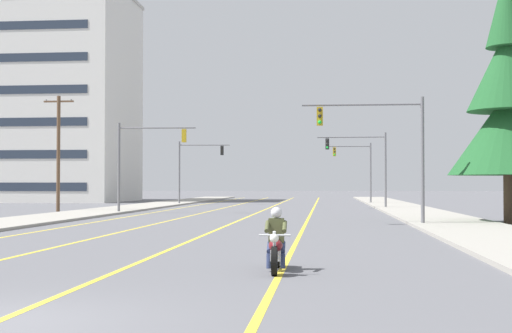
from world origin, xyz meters
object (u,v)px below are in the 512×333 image
at_px(motorcycle_with_rider, 276,245).
at_px(traffic_signal_far_right, 358,164).
at_px(traffic_signal_near_left, 141,153).
at_px(traffic_signal_mid_left, 194,163).
at_px(apartment_building_far_left_block, 27,97).
at_px(conifer_tree_right_verge_near, 508,104).
at_px(traffic_signal_near_right, 386,139).
at_px(utility_pole_left_near, 58,151).
at_px(traffic_signal_mid_right, 365,158).

relative_size(motorcycle_with_rider, traffic_signal_far_right, 0.35).
distance_m(motorcycle_with_rider, traffic_signal_near_left, 33.33).
xyz_separation_m(traffic_signal_near_left, traffic_signal_mid_left, (-0.34, 21.17, -0.02)).
xyz_separation_m(traffic_signal_far_right, apartment_building_far_left_block, (-38.14, 7.14, 8.16)).
bearing_deg(conifer_tree_right_verge_near, apartment_building_far_left_block, 135.65).
xyz_separation_m(motorcycle_with_rider, conifer_tree_right_verge_near, (10.31, 20.40, 5.47)).
relative_size(traffic_signal_near_right, traffic_signal_mid_left, 1.00).
relative_size(traffic_signal_mid_left, conifer_tree_right_verge_near, 0.47).
height_order(utility_pole_left_near, conifer_tree_right_verge_near, conifer_tree_right_verge_near).
bearing_deg(traffic_signal_far_right, traffic_signal_mid_left, -166.17).
distance_m(motorcycle_with_rider, traffic_signal_mid_right, 42.35).
distance_m(traffic_signal_mid_left, traffic_signal_far_right, 16.69).
bearing_deg(traffic_signal_mid_right, conifer_tree_right_verge_near, -74.54).
distance_m(traffic_signal_near_left, traffic_signal_far_right, 29.74).
xyz_separation_m(traffic_signal_mid_right, apartment_building_far_left_block, (-38.03, 21.43, 8.09)).
bearing_deg(conifer_tree_right_verge_near, traffic_signal_near_left, 153.74).
relative_size(motorcycle_with_rider, traffic_signal_mid_right, 0.35).
height_order(traffic_signal_near_left, apartment_building_far_left_block, apartment_building_far_left_block).
distance_m(motorcycle_with_rider, traffic_signal_near_right, 19.09).
bearing_deg(traffic_signal_mid_left, traffic_signal_near_left, -89.09).
xyz_separation_m(traffic_signal_near_right, utility_pole_left_near, (-22.28, 15.19, 0.27)).
relative_size(conifer_tree_right_verge_near, apartment_building_far_left_block, 0.54).
bearing_deg(motorcycle_with_rider, conifer_tree_right_verge_near, 63.19).
bearing_deg(traffic_signal_near_left, traffic_signal_near_right, -39.61).
bearing_deg(traffic_signal_near_left, traffic_signal_far_right, 57.76).
distance_m(traffic_signal_mid_right, apartment_building_far_left_block, 44.40).
bearing_deg(traffic_signal_mid_left, traffic_signal_far_right, 13.83).
distance_m(traffic_signal_mid_left, conifer_tree_right_verge_near, 38.83).
relative_size(traffic_signal_near_right, conifer_tree_right_verge_near, 0.47).
distance_m(conifer_tree_right_verge_near, apartment_building_far_left_block, 61.84).
bearing_deg(traffic_signal_far_right, traffic_signal_near_right, -90.59).
bearing_deg(utility_pole_left_near, traffic_signal_mid_right, 20.59).
bearing_deg(traffic_signal_mid_right, apartment_building_far_left_block, 150.59).
distance_m(traffic_signal_far_right, apartment_building_far_left_block, 39.65).
distance_m(traffic_signal_near_left, utility_pole_left_near, 7.22).
height_order(traffic_signal_mid_right, apartment_building_far_left_block, apartment_building_far_left_block).
height_order(traffic_signal_mid_right, conifer_tree_right_verge_near, conifer_tree_right_verge_near).
xyz_separation_m(traffic_signal_mid_right, traffic_signal_mid_left, (-16.10, 10.31, -0.03)).
distance_m(traffic_signal_near_right, traffic_signal_near_left, 20.09).
height_order(motorcycle_with_rider, traffic_signal_near_left, traffic_signal_near_left).
bearing_deg(utility_pole_left_near, motorcycle_with_rider, -61.45).
xyz_separation_m(traffic_signal_mid_left, traffic_signal_far_right, (16.20, 3.99, -0.04)).
distance_m(motorcycle_with_rider, traffic_signal_far_right, 56.55).
xyz_separation_m(traffic_signal_near_left, utility_pole_left_near, (-6.81, 2.38, 0.30)).
relative_size(traffic_signal_near_left, traffic_signal_mid_left, 1.00).
xyz_separation_m(traffic_signal_near_right, conifer_tree_right_verge_near, (6.26, 2.09, 1.90)).
bearing_deg(traffic_signal_mid_left, conifer_tree_right_verge_near, -55.31).
height_order(traffic_signal_mid_left, utility_pole_left_near, utility_pole_left_near).
xyz_separation_m(traffic_signal_near_left, apartment_building_far_left_block, (-22.27, 32.30, 8.10)).
bearing_deg(traffic_signal_near_right, apartment_building_far_left_block, 129.92).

